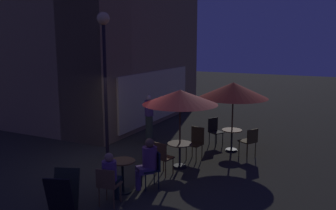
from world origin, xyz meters
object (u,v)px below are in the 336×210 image
(cafe_chair_0, at_px, (250,140))
(cafe_chair_1, at_px, (214,129))
(patio_umbrella_1, at_px, (180,98))
(cafe_chair_4, at_px, (153,166))
(street_lamp_near_corner, at_px, (104,51))
(patron_seated_0, at_px, (148,160))
(cafe_chair_5, at_px, (108,183))
(cafe_table_2, at_px, (123,171))
(cafe_chair_3, at_px, (196,140))
(cafe_table_1, at_px, (180,150))
(patron_standing_2, at_px, (149,118))
(patio_umbrella_0, at_px, (233,90))
(patron_seated_1, at_px, (111,175))
(cafe_chair_2, at_px, (162,156))
(menu_sandwich_board, at_px, (63,194))
(cafe_table_0, at_px, (232,136))

(cafe_chair_0, relative_size, cafe_chair_1, 0.99)
(patio_umbrella_1, bearing_deg, cafe_chair_1, -2.81)
(cafe_chair_0, bearing_deg, cafe_chair_4, 95.09)
(street_lamp_near_corner, height_order, patron_seated_0, street_lamp_near_corner)
(cafe_chair_1, height_order, cafe_chair_5, cafe_chair_1)
(cafe_table_2, bearing_deg, cafe_chair_4, -42.62)
(cafe_chair_3, bearing_deg, patron_seated_0, 3.75)
(street_lamp_near_corner, xyz_separation_m, cafe_chair_1, (2.84, -2.48, -2.71))
(cafe_table_1, xyz_separation_m, patron_standing_2, (1.95, 2.10, 0.34))
(cafe_table_1, distance_m, patron_standing_2, 2.89)
(cafe_chair_3, bearing_deg, cafe_table_2, -3.42)
(patio_umbrella_0, xyz_separation_m, patron_standing_2, (-0.20, 2.98, -1.16))
(patron_seated_0, xyz_separation_m, patron_seated_1, (-1.08, 0.33, -0.04))
(cafe_chair_0, bearing_deg, patio_umbrella_0, 0.00)
(patron_seated_1, bearing_deg, cafe_chair_5, -180.00)
(cafe_table_2, bearing_deg, cafe_chair_2, -14.91)
(cafe_chair_1, distance_m, cafe_chair_3, 1.73)
(cafe_chair_0, distance_m, cafe_chair_4, 3.68)
(patron_seated_0, bearing_deg, patio_umbrella_1, -140.43)
(cafe_table_1, height_order, cafe_chair_5, cafe_chair_5)
(cafe_table_2, xyz_separation_m, cafe_chair_1, (4.76, -0.65, 0.03))
(cafe_table_1, xyz_separation_m, patio_umbrella_1, (0.00, -0.00, 1.51))
(menu_sandwich_board, xyz_separation_m, cafe_chair_2, (2.88, -0.82, 0.09))
(patio_umbrella_0, bearing_deg, cafe_table_1, 157.74)
(street_lamp_near_corner, xyz_separation_m, cafe_chair_2, (-0.56, -2.20, -2.70))
(street_lamp_near_corner, height_order, cafe_chair_5, street_lamp_near_corner)
(cafe_table_2, bearing_deg, cafe_table_1, -13.60)
(patron_seated_0, bearing_deg, cafe_chair_4, 180.00)
(cafe_chair_5, bearing_deg, cafe_table_1, -16.88)
(cafe_table_1, height_order, cafe_chair_0, cafe_chair_0)
(cafe_chair_0, height_order, cafe_chair_5, cafe_chair_0)
(cafe_table_1, xyz_separation_m, cafe_chair_4, (-1.57, -0.00, 0.05))
(cafe_chair_1, xyz_separation_m, patron_seated_1, (-5.37, 0.55, 0.12))
(cafe_chair_0, relative_size, patron_standing_2, 0.55)
(patron_seated_1, bearing_deg, cafe_table_2, 0.00)
(street_lamp_near_corner, relative_size, cafe_chair_0, 4.79)
(menu_sandwich_board, xyz_separation_m, patio_umbrella_0, (5.82, -1.86, 1.53))
(cafe_chair_2, bearing_deg, cafe_table_2, 176.38)
(cafe_table_0, height_order, cafe_chair_3, cafe_chair_3)
(cafe_table_0, distance_m, cafe_chair_5, 5.22)
(cafe_chair_3, height_order, patron_seated_0, patron_seated_0)
(cafe_chair_2, bearing_deg, street_lamp_near_corner, 87.09)
(cafe_chair_4, bearing_deg, street_lamp_near_corner, -77.15)
(patio_umbrella_0, distance_m, patron_seated_1, 5.25)
(street_lamp_near_corner, distance_m, patron_seated_0, 3.70)
(menu_sandwich_board, distance_m, cafe_chair_1, 6.38)
(patio_umbrella_1, xyz_separation_m, patron_seated_0, (-1.67, 0.09, -1.31))
(cafe_table_1, height_order, patron_seated_1, patron_seated_1)
(cafe_table_0, relative_size, cafe_table_1, 1.00)
(cafe_table_2, xyz_separation_m, patron_seated_0, (0.47, -0.43, 0.20))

